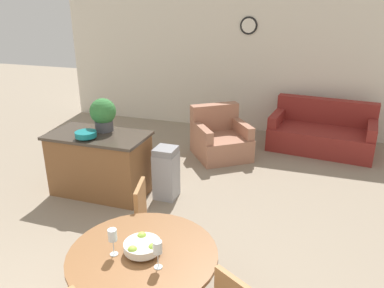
{
  "coord_description": "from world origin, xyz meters",
  "views": [
    {
      "loc": [
        1.53,
        -1.38,
        2.61
      ],
      "look_at": [
        0.16,
        2.71,
        0.96
      ],
      "focal_mm": 35.0,
      "sensor_mm": 36.0,
      "label": 1
    }
  ],
  "objects_px": {
    "dining_chair_far_side": "(152,222)",
    "wine_glass_right": "(158,248)",
    "potted_plant": "(103,114)",
    "wine_glass_left": "(113,236)",
    "teal_bowl": "(86,134)",
    "armchair": "(220,140)",
    "trash_bin": "(166,173)",
    "couch": "(321,133)",
    "fruit_bowl": "(142,246)",
    "dining_table": "(144,270)",
    "kitchen_island": "(100,164)"
  },
  "relations": [
    {
      "from": "fruit_bowl",
      "to": "trash_bin",
      "type": "bearing_deg",
      "value": 107.83
    },
    {
      "from": "fruit_bowl",
      "to": "trash_bin",
      "type": "xyz_separation_m",
      "value": [
        -0.7,
        2.18,
        -0.46
      ]
    },
    {
      "from": "wine_glass_right",
      "to": "teal_bowl",
      "type": "xyz_separation_m",
      "value": [
        -1.88,
        1.94,
        0.02
      ]
    },
    {
      "from": "dining_table",
      "to": "armchair",
      "type": "relative_size",
      "value": 0.95
    },
    {
      "from": "kitchen_island",
      "to": "potted_plant",
      "type": "relative_size",
      "value": 2.97
    },
    {
      "from": "potted_plant",
      "to": "wine_glass_left",
      "type": "bearing_deg",
      "value": -57.83
    },
    {
      "from": "armchair",
      "to": "couch",
      "type": "bearing_deg",
      "value": -8.2
    },
    {
      "from": "wine_glass_right",
      "to": "kitchen_island",
      "type": "xyz_separation_m",
      "value": [
        -1.83,
        2.14,
        -0.48
      ]
    },
    {
      "from": "fruit_bowl",
      "to": "wine_glass_left",
      "type": "distance_m",
      "value": 0.25
    },
    {
      "from": "wine_glass_left",
      "to": "teal_bowl",
      "type": "xyz_separation_m",
      "value": [
        -1.49,
        1.91,
        0.02
      ]
    },
    {
      "from": "kitchen_island",
      "to": "couch",
      "type": "relative_size",
      "value": 0.72
    },
    {
      "from": "dining_table",
      "to": "wine_glass_left",
      "type": "height_order",
      "value": "wine_glass_left"
    },
    {
      "from": "trash_bin",
      "to": "armchair",
      "type": "height_order",
      "value": "armchair"
    },
    {
      "from": "trash_bin",
      "to": "teal_bowl",
      "type": "bearing_deg",
      "value": -159.94
    },
    {
      "from": "wine_glass_left",
      "to": "armchair",
      "type": "distance_m",
      "value": 4.06
    },
    {
      "from": "wine_glass_left",
      "to": "trash_bin",
      "type": "relative_size",
      "value": 0.3
    },
    {
      "from": "dining_chair_far_side",
      "to": "couch",
      "type": "distance_m",
      "value": 4.37
    },
    {
      "from": "dining_table",
      "to": "kitchen_island",
      "type": "xyz_separation_m",
      "value": [
        -1.65,
        2.02,
        -0.14
      ]
    },
    {
      "from": "dining_chair_far_side",
      "to": "potted_plant",
      "type": "distance_m",
      "value": 2.05
    },
    {
      "from": "teal_bowl",
      "to": "couch",
      "type": "bearing_deg",
      "value": 44.76
    },
    {
      "from": "wine_glass_right",
      "to": "kitchen_island",
      "type": "relative_size",
      "value": 0.16
    },
    {
      "from": "armchair",
      "to": "fruit_bowl",
      "type": "bearing_deg",
      "value": -121.19
    },
    {
      "from": "wine_glass_left",
      "to": "teal_bowl",
      "type": "height_order",
      "value": "same"
    },
    {
      "from": "couch",
      "to": "fruit_bowl",
      "type": "bearing_deg",
      "value": -98.93
    },
    {
      "from": "trash_bin",
      "to": "fruit_bowl",
      "type": "bearing_deg",
      "value": -72.17
    },
    {
      "from": "dining_table",
      "to": "potted_plant",
      "type": "distance_m",
      "value": 2.78
    },
    {
      "from": "trash_bin",
      "to": "couch",
      "type": "height_order",
      "value": "couch"
    },
    {
      "from": "teal_bowl",
      "to": "kitchen_island",
      "type": "bearing_deg",
      "value": 76.8
    },
    {
      "from": "trash_bin",
      "to": "couch",
      "type": "distance_m",
      "value": 3.36
    },
    {
      "from": "dining_table",
      "to": "wine_glass_left",
      "type": "distance_m",
      "value": 0.41
    },
    {
      "from": "kitchen_island",
      "to": "armchair",
      "type": "relative_size",
      "value": 1.11
    },
    {
      "from": "dining_table",
      "to": "kitchen_island",
      "type": "height_order",
      "value": "kitchen_island"
    },
    {
      "from": "wine_glass_right",
      "to": "teal_bowl",
      "type": "relative_size",
      "value": 0.8
    },
    {
      "from": "couch",
      "to": "dining_chair_far_side",
      "type": "bearing_deg",
      "value": -105.22
    },
    {
      "from": "wine_glass_left",
      "to": "teal_bowl",
      "type": "distance_m",
      "value": 2.42
    },
    {
      "from": "dining_chair_far_side",
      "to": "teal_bowl",
      "type": "xyz_separation_m",
      "value": [
        -1.42,
        1.04,
        0.45
      ]
    },
    {
      "from": "kitchen_island",
      "to": "dining_chair_far_side",
      "type": "bearing_deg",
      "value": -42.09
    },
    {
      "from": "wine_glass_left",
      "to": "couch",
      "type": "relative_size",
      "value": 0.12
    },
    {
      "from": "teal_bowl",
      "to": "armchair",
      "type": "relative_size",
      "value": 0.23
    },
    {
      "from": "dining_table",
      "to": "potted_plant",
      "type": "bearing_deg",
      "value": 126.78
    },
    {
      "from": "teal_bowl",
      "to": "armchair",
      "type": "height_order",
      "value": "teal_bowl"
    },
    {
      "from": "kitchen_island",
      "to": "armchair",
      "type": "distance_m",
      "value": 2.29
    },
    {
      "from": "teal_bowl",
      "to": "dining_chair_far_side",
      "type": "bearing_deg",
      "value": -36.18
    },
    {
      "from": "dining_chair_far_side",
      "to": "wine_glass_right",
      "type": "height_order",
      "value": "wine_glass_right"
    },
    {
      "from": "dining_chair_far_side",
      "to": "couch",
      "type": "height_order",
      "value": "dining_chair_far_side"
    },
    {
      "from": "teal_bowl",
      "to": "trash_bin",
      "type": "distance_m",
      "value": 1.21
    },
    {
      "from": "couch",
      "to": "wine_glass_left",
      "type": "bearing_deg",
      "value": -100.84
    },
    {
      "from": "potted_plant",
      "to": "trash_bin",
      "type": "bearing_deg",
      "value": -0.23
    },
    {
      "from": "potted_plant",
      "to": "kitchen_island",
      "type": "bearing_deg",
      "value": -94.72
    },
    {
      "from": "kitchen_island",
      "to": "potted_plant",
      "type": "bearing_deg",
      "value": 85.28
    }
  ]
}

